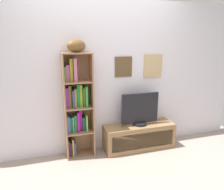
% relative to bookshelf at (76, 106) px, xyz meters
% --- Properties ---
extents(back_wall, '(4.80, 0.08, 2.30)m').
position_rel_bookshelf_xyz_m(back_wall, '(0.42, 0.12, 0.37)').
color(back_wall, silver).
rests_on(back_wall, ground).
extents(bookshelf, '(0.42, 0.25, 1.55)m').
position_rel_bookshelf_xyz_m(bookshelf, '(0.00, 0.00, 0.00)').
color(bookshelf, '#946C4B').
rests_on(bookshelf, ground).
extents(football, '(0.34, 0.31, 0.18)m').
position_rel_bookshelf_xyz_m(football, '(0.03, -0.03, 0.86)').
color(football, brown).
rests_on(football, bookshelf).
extents(tv_stand, '(1.14, 0.36, 0.41)m').
position_rel_bookshelf_xyz_m(tv_stand, '(0.98, -0.09, -0.58)').
color(tv_stand, olive).
rests_on(tv_stand, ground).
extents(television, '(0.61, 0.22, 0.52)m').
position_rel_bookshelf_xyz_m(television, '(0.98, -0.09, -0.13)').
color(television, black).
rests_on(television, tv_stand).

